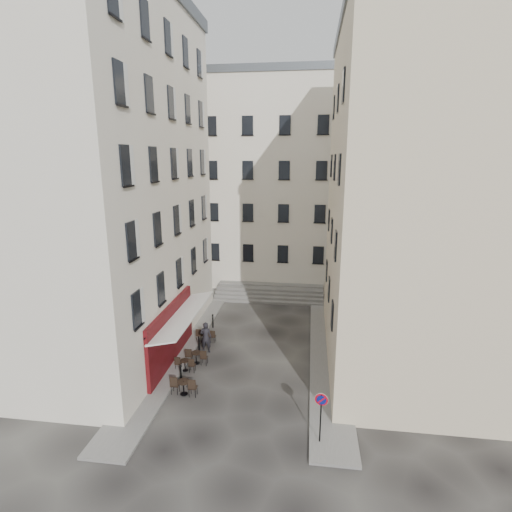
% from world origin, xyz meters
% --- Properties ---
extents(ground, '(90.00, 90.00, 0.00)m').
position_xyz_m(ground, '(0.00, 0.00, 0.00)').
color(ground, black).
rests_on(ground, ground).
extents(sidewalk_left, '(2.00, 22.00, 0.12)m').
position_xyz_m(sidewalk_left, '(-4.50, 4.00, 0.06)').
color(sidewalk_left, slate).
rests_on(sidewalk_left, ground).
extents(sidewalk_right, '(2.00, 18.00, 0.12)m').
position_xyz_m(sidewalk_right, '(4.50, 3.00, 0.06)').
color(sidewalk_right, slate).
rests_on(sidewalk_right, ground).
extents(building_left, '(12.20, 16.20, 20.60)m').
position_xyz_m(building_left, '(-10.50, 3.00, 10.31)').
color(building_left, beige).
rests_on(building_left, ground).
extents(building_right, '(12.20, 14.20, 18.60)m').
position_xyz_m(building_right, '(10.50, 3.50, 9.31)').
color(building_right, beige).
rests_on(building_right, ground).
extents(building_back, '(18.20, 10.20, 18.60)m').
position_xyz_m(building_back, '(-1.00, 19.00, 9.31)').
color(building_back, beige).
rests_on(building_back, ground).
extents(cafe_storefront, '(1.74, 7.30, 3.50)m').
position_xyz_m(cafe_storefront, '(-4.32, 1.00, 1.88)').
color(cafe_storefront, '#440A09').
rests_on(cafe_storefront, ground).
extents(stone_steps, '(9.00, 3.15, 0.80)m').
position_xyz_m(stone_steps, '(0.00, 12.57, 0.40)').
color(stone_steps, '#615E5C').
rests_on(stone_steps, ground).
extents(bollard_near, '(0.12, 0.12, 0.98)m').
position_xyz_m(bollard_near, '(-3.25, -1.00, 0.53)').
color(bollard_near, black).
rests_on(bollard_near, ground).
extents(bollard_mid, '(0.12, 0.12, 0.98)m').
position_xyz_m(bollard_mid, '(-3.25, 2.50, 0.53)').
color(bollard_mid, black).
rests_on(bollard_mid, ground).
extents(bollard_far, '(0.12, 0.12, 0.98)m').
position_xyz_m(bollard_far, '(-3.25, 6.00, 0.53)').
color(bollard_far, black).
rests_on(bollard_far, ground).
extents(no_parking_sign, '(0.53, 0.14, 2.34)m').
position_xyz_m(no_parking_sign, '(3.92, -4.75, 1.66)').
color(no_parking_sign, black).
rests_on(no_parking_sign, ground).
extents(bistro_table_a, '(1.35, 0.63, 0.95)m').
position_xyz_m(bistro_table_a, '(-2.72, -2.12, 0.49)').
color(bistro_table_a, black).
rests_on(bistro_table_a, ground).
extents(bistro_table_b, '(1.16, 0.54, 0.82)m').
position_xyz_m(bistro_table_b, '(-3.35, 0.10, 0.42)').
color(bistro_table_b, black).
rests_on(bistro_table_b, ground).
extents(bistro_table_c, '(1.28, 0.60, 0.90)m').
position_xyz_m(bistro_table_c, '(-2.95, 0.96, 0.46)').
color(bistro_table_c, black).
rests_on(bistro_table_c, ground).
extents(bistro_table_d, '(1.17, 0.55, 0.82)m').
position_xyz_m(bistro_table_d, '(-3.21, 3.80, 0.42)').
color(bistro_table_d, black).
rests_on(bistro_table_d, ground).
extents(bistro_table_e, '(1.13, 0.53, 0.79)m').
position_xyz_m(bistro_table_e, '(-3.08, 3.83, 0.41)').
color(bistro_table_e, black).
rests_on(bistro_table_e, ground).
extents(pedestrian, '(0.74, 0.52, 1.92)m').
position_xyz_m(pedestrian, '(-2.80, 2.46, 0.96)').
color(pedestrian, black).
rests_on(pedestrian, ground).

